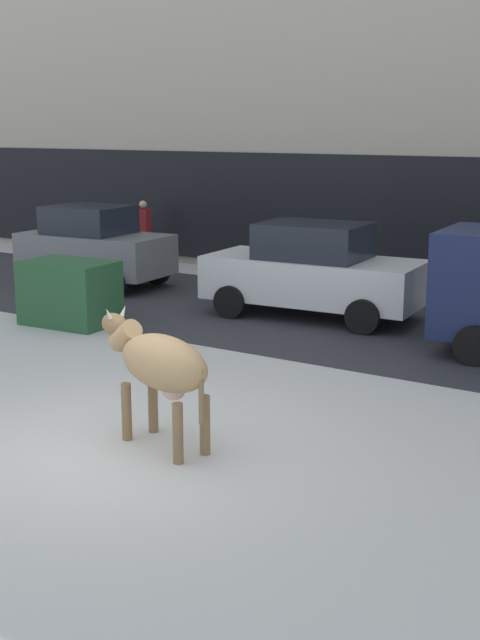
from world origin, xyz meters
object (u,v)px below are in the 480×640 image
object	(u,v)px
cow_tan	(160,364)
pedestrian_near_billboard	(144,233)
dumpster	(70,293)
car_grey_hatchback	(94,246)
car_white_sedan	(313,271)

from	to	relation	value
cow_tan	pedestrian_near_billboard	world-z (taller)	pedestrian_near_billboard
dumpster	cow_tan	bearing A→B (deg)	-36.90
car_grey_hatchback	dumpster	xyz separation A→B (m)	(2.29, -3.18, -0.33)
car_white_sedan	dumpster	world-z (taller)	car_white_sedan
cow_tan	car_grey_hatchback	xyz separation A→B (m)	(-7.56, 7.14, -0.07)
cow_tan	pedestrian_near_billboard	size ratio (longest dim) A/B	1.12
cow_tan	pedestrian_near_billboard	xyz separation A→B (m)	(-8.45, 10.04, -0.11)
car_grey_hatchback	cow_tan	bearing A→B (deg)	-43.35
car_grey_hatchback	car_white_sedan	bearing A→B (deg)	-1.31
pedestrian_near_billboard	dumpster	bearing A→B (deg)	-62.44
car_white_sedan	dumpster	bearing A→B (deg)	-139.32
car_white_sedan	dumpster	size ratio (longest dim) A/B	2.54
cow_tan	car_grey_hatchback	bearing A→B (deg)	136.65
cow_tan	car_grey_hatchback	size ratio (longest dim) A/B	0.53
car_grey_hatchback	car_white_sedan	distance (m)	5.84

